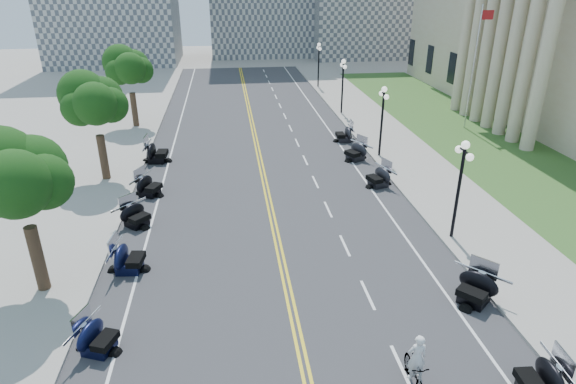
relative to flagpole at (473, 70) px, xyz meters
name	(u,v)px	position (x,y,z in m)	size (l,w,h in m)	color
ground	(290,301)	(-18.00, -22.00, -5.00)	(160.00, 160.00, 0.00)	gray
road	(268,198)	(-18.00, -12.00, -5.00)	(16.00, 90.00, 0.01)	#333335
centerline_yellow_a	(266,198)	(-18.12, -12.00, -4.99)	(0.12, 90.00, 0.00)	yellow
centerline_yellow_b	(270,197)	(-17.88, -12.00, -4.99)	(0.12, 90.00, 0.00)	yellow
edge_line_north	(373,192)	(-11.60, -12.00, -4.99)	(0.12, 90.00, 0.00)	white
edge_line_south	(157,203)	(-24.40, -12.00, -4.99)	(0.12, 90.00, 0.00)	white
lane_dash_5	(401,366)	(-14.80, -26.00, -4.99)	(0.12, 2.00, 0.00)	white
lane_dash_6	(368,295)	(-14.80, -22.00, -4.99)	(0.12, 2.00, 0.00)	white
lane_dash_7	(345,245)	(-14.80, -18.00, -4.99)	(0.12, 2.00, 0.00)	white
lane_dash_8	(328,209)	(-14.80, -14.00, -4.99)	(0.12, 2.00, 0.00)	white
lane_dash_9	(315,182)	(-14.80, -10.00, -4.99)	(0.12, 2.00, 0.00)	white
lane_dash_10	(305,160)	(-14.80, -6.00, -4.99)	(0.12, 2.00, 0.00)	white
lane_dash_11	(297,143)	(-14.80, -2.00, -4.99)	(0.12, 2.00, 0.00)	white
lane_dash_12	(290,128)	(-14.80, 2.00, -4.99)	(0.12, 2.00, 0.00)	white
lane_dash_13	(285,116)	(-14.80, 6.00, -4.99)	(0.12, 2.00, 0.00)	white
lane_dash_14	(280,106)	(-14.80, 10.00, -4.99)	(0.12, 2.00, 0.00)	white
lane_dash_15	(276,97)	(-14.80, 14.00, -4.99)	(0.12, 2.00, 0.00)	white
lane_dash_16	(272,89)	(-14.80, 18.00, -4.99)	(0.12, 2.00, 0.00)	white
lane_dash_17	(269,82)	(-14.80, 22.00, -4.99)	(0.12, 2.00, 0.00)	white
lane_dash_18	(266,76)	(-14.80, 26.00, -4.99)	(0.12, 2.00, 0.00)	white
lane_dash_19	(264,71)	(-14.80, 30.00, -4.99)	(0.12, 2.00, 0.00)	white
sidewalk_north	(438,188)	(-7.50, -12.00, -4.92)	(5.00, 90.00, 0.15)	#9E9991
sidewalk_south	(83,206)	(-28.50, -12.00, -4.92)	(5.00, 90.00, 0.15)	#9E9991
lawn	(481,143)	(-0.50, -4.00, -4.95)	(9.00, 60.00, 0.10)	#356023
street_lamp_2	(458,191)	(-9.40, -18.00, -2.40)	(0.50, 1.20, 4.90)	black
street_lamp_3	(382,122)	(-9.40, -6.00, -2.40)	(0.50, 1.20, 4.90)	black
street_lamp_4	(342,87)	(-9.40, 6.00, -2.40)	(0.50, 1.20, 4.90)	black
street_lamp_5	(319,65)	(-9.40, 18.00, -2.40)	(0.50, 1.20, 4.90)	black
flagpole	(473,70)	(0.00, 0.00, 0.00)	(1.10, 0.20, 10.00)	silver
tree_2	(20,186)	(-28.00, -20.00, -0.25)	(4.80, 4.80, 9.20)	#235619
tree_3	(95,107)	(-28.00, -8.00, -0.25)	(4.80, 4.80, 9.20)	#235619
tree_4	(129,72)	(-28.00, 4.00, -0.25)	(4.80, 4.80, 9.20)	#235619
motorcycle_n_4	(541,379)	(-11.01, -27.69, -4.33)	(1.92, 1.92, 1.35)	black
motorcycle_n_5	(475,287)	(-10.75, -22.98, -4.30)	(2.01, 2.01, 1.41)	black
motorcycle_n_8	(379,176)	(-11.05, -11.15, -4.33)	(1.92, 1.92, 1.34)	black
motorcycle_n_9	(356,151)	(-11.27, -6.38, -4.31)	(1.97, 1.97, 1.38)	black
motorcycle_n_10	(344,133)	(-11.08, -2.17, -4.32)	(1.95, 1.95, 1.36)	black
motorcycle_s_5	(97,336)	(-24.95, -23.93, -4.37)	(1.80, 1.80, 1.26)	black
motorcycle_s_6	(128,257)	(-24.77, -18.89, -4.30)	(1.99, 1.99, 1.39)	black
motorcycle_s_7	(136,214)	(-25.11, -14.60, -4.34)	(1.88, 1.88, 1.32)	black
motorcycle_s_8	(149,185)	(-24.95, -10.76, -4.32)	(1.95, 1.95, 1.36)	black
motorcycle_s_9	(157,151)	(-25.17, -5.00, -4.22)	(2.23, 2.23, 1.56)	black
bicycle	(415,373)	(-14.71, -26.86, -4.44)	(0.53, 1.88, 1.13)	#A51414
cyclist_rider	(420,338)	(-14.71, -26.86, -3.03)	(0.61, 0.40, 1.68)	silver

